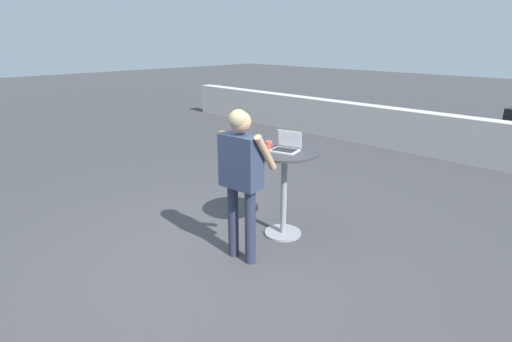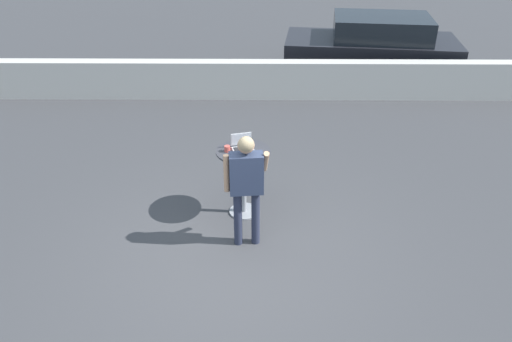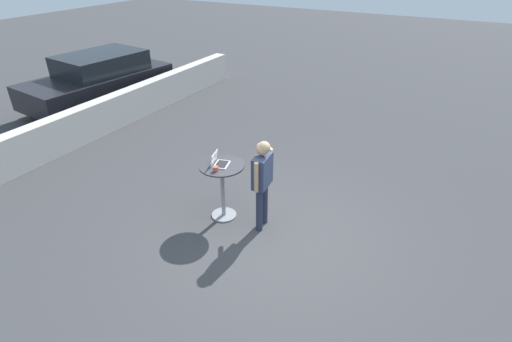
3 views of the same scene
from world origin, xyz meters
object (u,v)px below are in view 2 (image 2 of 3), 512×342
(standing_person, at_px, (246,178))
(parked_car_near_street, at_px, (373,46))
(coffee_mug, at_px, (227,149))
(cafe_table, at_px, (244,170))
(laptop, at_px, (243,146))

(standing_person, height_order, parked_car_near_street, standing_person)
(coffee_mug, bearing_deg, standing_person, -68.27)
(standing_person, distance_m, parked_car_near_street, 7.52)
(coffee_mug, xyz_separation_m, parked_car_near_street, (3.23, 6.22, -0.30))
(coffee_mug, height_order, parked_car_near_street, parked_car_near_street)
(cafe_table, distance_m, coffee_mug, 0.41)
(cafe_table, relative_size, parked_car_near_street, 0.23)
(laptop, bearing_deg, parked_car_near_street, 63.80)
(parked_car_near_street, bearing_deg, coffee_mug, -117.44)
(laptop, relative_size, standing_person, 0.22)
(cafe_table, bearing_deg, standing_person, -85.30)
(parked_car_near_street, bearing_deg, laptop, -116.20)
(standing_person, bearing_deg, cafe_table, 94.70)
(laptop, distance_m, standing_person, 0.77)
(standing_person, xyz_separation_m, parked_car_near_street, (2.95, 6.91, -0.24))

